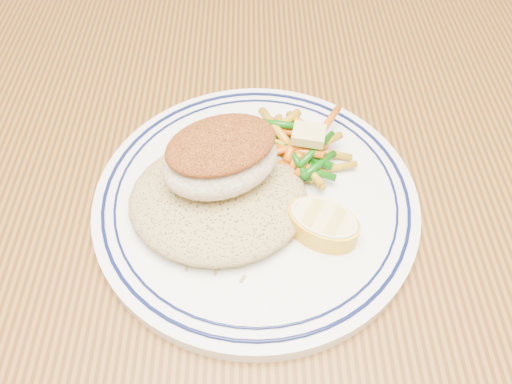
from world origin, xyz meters
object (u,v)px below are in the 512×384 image
object	(u,v)px
dining_table	(244,285)
plate	(256,199)
lemon_wedge	(323,224)
rice_pilaf	(218,197)
fish_fillet	(221,157)
vegetable_pile	(299,147)

from	to	relation	value
dining_table	plate	bearing A→B (deg)	67.66
dining_table	lemon_wedge	world-z (taller)	lemon_wedge
dining_table	rice_pilaf	xyz separation A→B (m)	(-0.02, 0.02, 0.13)
rice_pilaf	fish_fillet	size ratio (longest dim) A/B	1.31
rice_pilaf	lemon_wedge	bearing A→B (deg)	-17.97
rice_pilaf	vegetable_pile	size ratio (longest dim) A/B	1.51
fish_fillet	lemon_wedge	xyz separation A→B (m)	(0.08, -0.04, -0.03)
fish_fillet	vegetable_pile	size ratio (longest dim) A/B	1.15
plate	rice_pilaf	xyz separation A→B (m)	(-0.03, -0.01, 0.02)
rice_pilaf	lemon_wedge	size ratio (longest dim) A/B	2.01
dining_table	lemon_wedge	size ratio (longest dim) A/B	19.62
fish_fillet	lemon_wedge	size ratio (longest dim) A/B	1.54
dining_table	lemon_wedge	bearing A→B (deg)	-8.06
vegetable_pile	fish_fillet	bearing A→B (deg)	-147.99
dining_table	rice_pilaf	distance (m)	0.13
dining_table	vegetable_pile	distance (m)	0.16
lemon_wedge	plate	bearing A→B (deg)	143.54
dining_table	plate	size ratio (longest dim) A/B	5.20
rice_pilaf	vegetable_pile	world-z (taller)	rice_pilaf
rice_pilaf	fish_fillet	xyz separation A→B (m)	(0.00, 0.02, 0.03)
dining_table	vegetable_pile	bearing A→B (deg)	55.56
rice_pilaf	lemon_wedge	world-z (taller)	rice_pilaf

